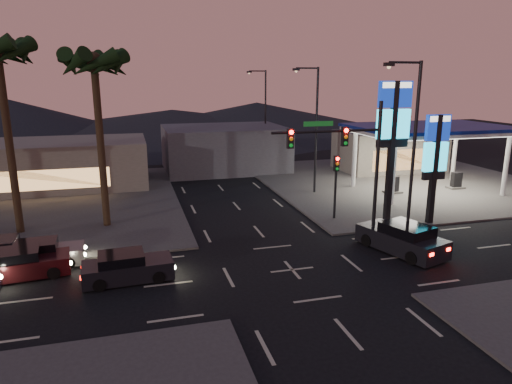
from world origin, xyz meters
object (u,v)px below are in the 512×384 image
object	(u,v)px
car_lane_a_front	(127,268)
suv_station	(402,239)
car_lane_b_front	(41,254)
gas_station	(430,131)
car_lane_a_mid	(22,264)
pylon_sign_tall	(393,124)
pylon_sign_short	(436,153)
traffic_signal_mast	(348,155)

from	to	relation	value
car_lane_a_front	suv_station	world-z (taller)	suv_station
car_lane_a_front	car_lane_b_front	bearing A→B (deg)	145.02
gas_station	car_lane_a_front	distance (m)	26.62
gas_station	car_lane_a_mid	bearing A→B (deg)	-161.90
pylon_sign_tall	car_lane_a_mid	distance (m)	22.01
gas_station	car_lane_a_mid	size ratio (longest dim) A/B	2.81
car_lane_b_front	pylon_sign_short	bearing A→B (deg)	1.73
pylon_sign_short	traffic_signal_mast	distance (m)	7.69
pylon_sign_tall	car_lane_a_front	xyz separation A→B (m)	(-16.30, -4.56, -5.76)
gas_station	suv_station	distance (m)	15.39
car_lane_a_mid	car_lane_b_front	bearing A→B (deg)	60.14
pylon_sign_short	suv_station	bearing A→B (deg)	-139.49
pylon_sign_short	car_lane_b_front	world-z (taller)	pylon_sign_short
suv_station	traffic_signal_mast	bearing A→B (deg)	154.61
gas_station	pylon_sign_tall	distance (m)	10.01
pylon_sign_tall	traffic_signal_mast	xyz separation A→B (m)	(-4.74, -3.51, -1.17)
car_lane_a_mid	suv_station	world-z (taller)	suv_station
pylon_sign_tall	car_lane_a_front	bearing A→B (deg)	-164.37
car_lane_a_front	car_lane_b_front	distance (m)	5.00
car_lane_a_front	car_lane_b_front	xyz separation A→B (m)	(-4.10, 2.87, -0.02)
gas_station	traffic_signal_mast	distance (m)	15.82
gas_station	pylon_sign_tall	xyz separation A→B (m)	(-7.50, -6.50, 1.31)
pylon_sign_tall	suv_station	bearing A→B (deg)	-112.28
car_lane_b_front	traffic_signal_mast	bearing A→B (deg)	-6.64
pylon_sign_tall	suv_station	size ratio (longest dim) A/B	1.72
traffic_signal_mast	pylon_sign_short	bearing A→B (deg)	19.13
pylon_sign_short	car_lane_a_mid	size ratio (longest dim) A/B	1.61
car_lane_a_front	pylon_sign_short	bearing A→B (deg)	10.72
pylon_sign_tall	traffic_signal_mast	bearing A→B (deg)	-143.48
car_lane_a_front	car_lane_b_front	world-z (taller)	car_lane_a_front
suv_station	car_lane_a_mid	bearing A→B (deg)	174.04
car_lane_a_front	car_lane_a_mid	size ratio (longest dim) A/B	0.98
traffic_signal_mast	car_lane_b_front	xyz separation A→B (m)	(-15.66, 1.82, -4.61)
car_lane_a_mid	traffic_signal_mast	bearing A→B (deg)	-2.38
gas_station	suv_station	world-z (taller)	gas_station
traffic_signal_mast	car_lane_a_front	distance (m)	12.48
car_lane_a_front	car_lane_b_front	size ratio (longest dim) A/B	1.03
pylon_sign_short	car_lane_b_front	bearing A→B (deg)	-178.27
gas_station	car_lane_b_front	bearing A→B (deg)	-163.64
car_lane_a_mid	car_lane_b_front	distance (m)	1.32
pylon_sign_short	traffic_signal_mast	xyz separation A→B (m)	(-7.24, -2.51, 0.57)
pylon_sign_tall	pylon_sign_short	size ratio (longest dim) A/B	1.29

